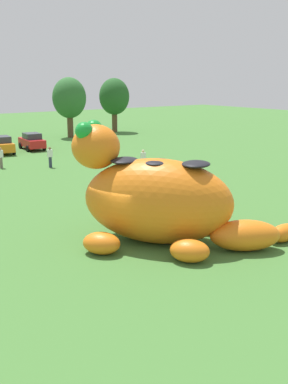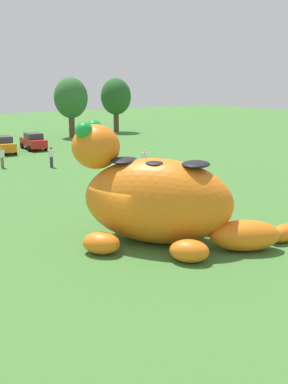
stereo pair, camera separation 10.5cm
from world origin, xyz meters
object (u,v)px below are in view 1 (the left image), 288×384
object	(u,v)px
giant_inflatable_creature	(158,200)
spectator_near_inflatable	(87,144)
spectator_mid_field	(50,157)
spectator_far_side	(143,160)
car_red	(32,141)
spectator_by_cars	(1,158)
car_orange	(2,145)

from	to	relation	value
giant_inflatable_creature	spectator_near_inflatable	size ratio (longest dim) A/B	5.44
spectator_mid_field	spectator_far_side	distance (m)	7.83
car_red	spectator_by_cars	size ratio (longest dim) A/B	2.48
giant_inflatable_creature	spectator_near_inflatable	distance (m)	26.92
giant_inflatable_creature	car_red	distance (m)	30.56
spectator_far_side	spectator_near_inflatable	bearing A→B (deg)	84.01
spectator_by_cars	car_red	bearing A→B (deg)	52.74
car_orange	spectator_mid_field	size ratio (longest dim) A/B	2.50
giant_inflatable_creature	spectator_far_side	distance (m)	16.62
spectator_near_inflatable	car_red	bearing A→B (deg)	126.39
car_red	spectator_far_side	bearing A→B (deg)	-81.06
spectator_far_side	spectator_mid_field	bearing A→B (deg)	132.83
car_orange	spectator_mid_field	distance (m)	9.57
car_red	spectator_near_inflatable	world-z (taller)	car_red
car_red	spectator_by_cars	distance (m)	10.23
car_orange	spectator_by_cars	bearing A→B (deg)	-110.27
giant_inflatable_creature	spectator_far_side	xyz separation A→B (m)	(9.25, 13.76, -1.11)
spectator_mid_field	spectator_by_cars	bearing A→B (deg)	147.72
spectator_mid_field	spectator_far_side	bearing A→B (deg)	-47.17
car_red	car_orange	bearing A→B (deg)	-168.02
spectator_near_inflatable	spectator_by_cars	xyz separation A→B (m)	(-9.87, -3.15, 0.00)
car_red	spectator_near_inflatable	distance (m)	6.20
car_orange	spectator_near_inflatable	bearing A→B (deg)	-30.83
spectator_near_inflatable	spectator_by_cars	size ratio (longest dim) A/B	1.00
spectator_by_cars	spectator_far_side	xyz separation A→B (m)	(8.71, -7.88, 0.00)
giant_inflatable_creature	spectator_far_side	size ratio (longest dim) A/B	5.44
giant_inflatable_creature	spectator_far_side	bearing A→B (deg)	56.10
giant_inflatable_creature	car_orange	bearing A→B (deg)	83.58
car_red	spectator_by_cars	bearing A→B (deg)	-127.26
spectator_mid_field	spectator_by_cars	distance (m)	4.01
car_orange	car_red	world-z (taller)	same
giant_inflatable_creature	car_red	bearing A→B (deg)	77.27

